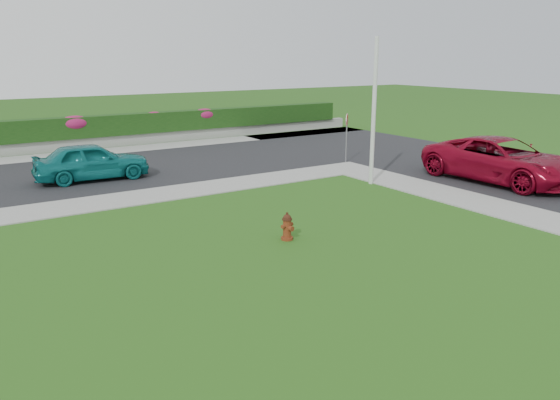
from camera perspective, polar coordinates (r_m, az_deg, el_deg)
ground at (r=13.05m, az=8.57°, el=-6.78°), size 120.00×120.00×0.00m
street_right at (r=24.44m, az=23.73°, el=2.38°), size 8.00×32.00×0.04m
street_far at (r=23.71m, az=-24.64°, el=1.92°), size 26.00×8.00×0.04m
sidewalk_far at (r=18.75m, az=-25.26°, el=-1.28°), size 24.00×2.00×0.04m
curb_corner at (r=24.00m, az=6.98°, el=3.33°), size 2.00×2.00×0.04m
sidewalk_beyond at (r=29.29m, az=-18.45°, el=4.76°), size 34.00×2.00×0.04m
retaining_wall at (r=30.69m, az=-19.22°, el=5.65°), size 34.00×0.40×0.60m
hedge at (r=30.67m, az=-19.40°, el=7.24°), size 32.00×0.90×1.10m
fire_hydrant at (r=14.54m, az=0.76°, el=-2.82°), size 0.39×0.37×0.76m
suv_red at (r=22.69m, az=22.17°, el=3.89°), size 3.01×6.17×1.69m
sedan_teal at (r=22.61m, az=-19.09°, el=3.86°), size 4.43×2.00×1.48m
utility_pole at (r=20.85m, az=9.77°, el=9.02°), size 0.16×0.16×5.45m
stop_sign at (r=25.05m, az=6.99°, el=7.62°), size 0.47×0.43×2.27m
flower_clump_d at (r=30.40m, az=-20.67°, el=7.54°), size 1.52×0.98×0.76m
flower_clump_e at (r=31.58m, az=-13.02°, el=8.53°), size 1.03×0.66×0.51m
flower_clump_f at (r=32.76m, az=-7.90°, el=8.87°), size 1.35×0.87×0.68m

